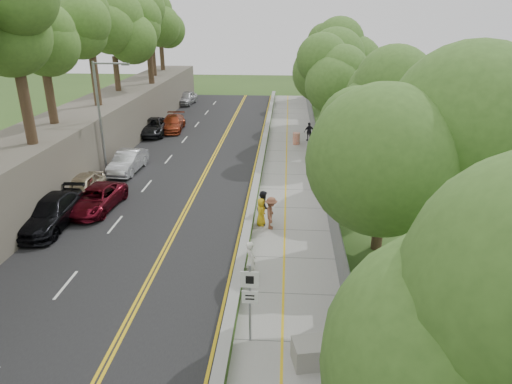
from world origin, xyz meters
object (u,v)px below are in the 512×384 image
object	(u,v)px
construction_barrel	(296,138)
concrete_block	(312,353)
car_2	(96,199)
person_far	(309,132)
streetlight	(102,112)
signpost	(250,295)
painter_0	(261,212)

from	to	relation	value
construction_barrel	concrete_block	xyz separation A→B (m)	(0.17, -27.12, -0.09)
car_2	person_far	world-z (taller)	person_far
construction_barrel	person_far	xyz separation A→B (m)	(1.17, 1.24, 0.33)
streetlight	person_far	distance (m)	18.34
streetlight	car_2	world-z (taller)	streetlight
signpost	concrete_block	xyz separation A→B (m)	(2.15, -0.98, -1.49)
car_2	painter_0	distance (m)	9.99
signpost	painter_0	xyz separation A→B (m)	(-0.17, 9.52, -1.13)
concrete_block	car_2	distance (m)	17.08
streetlight	signpost	world-z (taller)	streetlight
signpost	person_far	world-z (taller)	signpost
streetlight	painter_0	distance (m)	14.12
streetlight	signpost	distance (m)	20.72
concrete_block	painter_0	xyz separation A→B (m)	(-2.32, 10.51, 0.37)
concrete_block	car_2	world-z (taller)	car_2
signpost	construction_barrel	distance (m)	26.25
construction_barrel	person_far	world-z (taller)	person_far
streetlight	person_far	size ratio (longest dim) A/B	4.74
streetlight	concrete_block	size ratio (longest dim) A/B	6.36
signpost	car_2	size ratio (longest dim) A/B	0.64
car_2	painter_0	world-z (taller)	painter_0
concrete_block	streetlight	bearing A→B (deg)	127.20
signpost	car_2	distance (m)	14.93
construction_barrel	signpost	bearing A→B (deg)	-94.34
signpost	painter_0	distance (m)	9.59
car_2	person_far	xyz separation A→B (m)	(13.20, 16.41, 0.18)
person_far	streetlight	bearing A→B (deg)	14.83
car_2	painter_0	size ratio (longest dim) A/B	3.10
construction_barrel	car_2	size ratio (longest dim) A/B	0.21
concrete_block	painter_0	size ratio (longest dim) A/B	0.80
concrete_block	person_far	xyz separation A→B (m)	(1.00, 28.36, 0.43)
construction_barrel	car_2	xyz separation A→B (m)	(-12.03, -15.16, 0.15)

